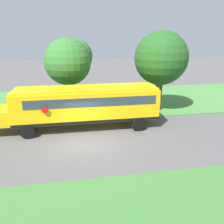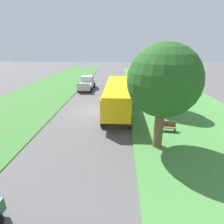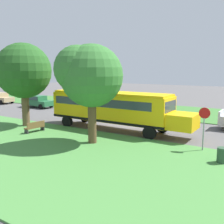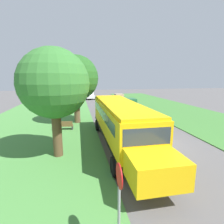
{
  "view_description": "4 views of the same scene",
  "coord_description": "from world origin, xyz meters",
  "px_view_note": "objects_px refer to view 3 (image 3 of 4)",
  "views": [
    {
      "loc": [
        13.11,
        -0.4,
        6.62
      ],
      "look_at": [
        -1.05,
        2.02,
        1.71
      ],
      "focal_mm": 35.0,
      "sensor_mm": 36.0,
      "label": 1
    },
    {
      "loc": [
        -3.01,
        18.48,
        7.03
      ],
      "look_at": [
        -2.27,
        4.18,
        1.5
      ],
      "focal_mm": 28.0,
      "sensor_mm": 36.0,
      "label": 2
    },
    {
      "loc": [
        -20.77,
        -11.41,
        5.04
      ],
      "look_at": [
        -1.25,
        1.09,
        1.22
      ],
      "focal_mm": 42.0,
      "sensor_mm": 36.0,
      "label": 3
    },
    {
      "loc": [
        -5.58,
        -11.75,
        4.93
      ],
      "look_at": [
        -2.42,
        4.42,
        1.66
      ],
      "focal_mm": 28.0,
      "sensor_mm": 36.0,
      "label": 4
    }
  ],
  "objects_px": {
    "school_bus": "(113,107)",
    "oak_tree_beside_bus": "(88,74)",
    "car_tan_middle": "(0,97)",
    "oak_tree_roadside_mid": "(24,70)",
    "stop_sign": "(204,124)",
    "trash_bin": "(222,156)",
    "car_green_nearest": "(37,101)",
    "park_bench": "(35,127)"
  },
  "relations": [
    {
      "from": "school_bus",
      "to": "car_green_nearest",
      "type": "distance_m",
      "value": 16.24
    },
    {
      "from": "stop_sign",
      "to": "oak_tree_beside_bus",
      "type": "bearing_deg",
      "value": 109.73
    },
    {
      "from": "stop_sign",
      "to": "trash_bin",
      "type": "height_order",
      "value": "stop_sign"
    },
    {
      "from": "car_tan_middle",
      "to": "trash_bin",
      "type": "bearing_deg",
      "value": -105.58
    },
    {
      "from": "school_bus",
      "to": "car_green_nearest",
      "type": "height_order",
      "value": "school_bus"
    },
    {
      "from": "school_bus",
      "to": "trash_bin",
      "type": "xyz_separation_m",
      "value": [
        -3.64,
        -9.25,
        -1.47
      ]
    },
    {
      "from": "park_bench",
      "to": "trash_bin",
      "type": "bearing_deg",
      "value": -87.22
    },
    {
      "from": "oak_tree_beside_bus",
      "to": "oak_tree_roadside_mid",
      "type": "distance_m",
      "value": 8.18
    },
    {
      "from": "oak_tree_roadside_mid",
      "to": "car_tan_middle",
      "type": "bearing_deg",
      "value": 62.54
    },
    {
      "from": "school_bus",
      "to": "car_tan_middle",
      "type": "distance_m",
      "value": 24.0
    },
    {
      "from": "school_bus",
      "to": "trash_bin",
      "type": "distance_m",
      "value": 10.05
    },
    {
      "from": "park_bench",
      "to": "oak_tree_roadside_mid",
      "type": "bearing_deg",
      "value": 62.23
    },
    {
      "from": "stop_sign",
      "to": "oak_tree_roadside_mid",
      "type": "bearing_deg",
      "value": 93.84
    },
    {
      "from": "oak_tree_roadside_mid",
      "to": "stop_sign",
      "type": "xyz_separation_m",
      "value": [
        1.01,
        -14.99,
        -3.2
      ]
    },
    {
      "from": "car_tan_middle",
      "to": "car_green_nearest",
      "type": "bearing_deg",
      "value": -90.0
    },
    {
      "from": "car_tan_middle",
      "to": "trash_bin",
      "type": "relative_size",
      "value": 4.89
    },
    {
      "from": "car_green_nearest",
      "to": "oak_tree_roadside_mid",
      "type": "relative_size",
      "value": 0.61
    },
    {
      "from": "oak_tree_beside_bus",
      "to": "stop_sign",
      "type": "distance_m",
      "value": 7.96
    },
    {
      "from": "oak_tree_beside_bus",
      "to": "stop_sign",
      "type": "relative_size",
      "value": 2.43
    },
    {
      "from": "car_tan_middle",
      "to": "school_bus",
      "type": "bearing_deg",
      "value": -103.14
    },
    {
      "from": "car_tan_middle",
      "to": "trash_bin",
      "type": "height_order",
      "value": "car_tan_middle"
    },
    {
      "from": "car_tan_middle",
      "to": "park_bench",
      "type": "xyz_separation_m",
      "value": [
        -9.76,
        -18.75,
        -0.4
      ]
    },
    {
      "from": "oak_tree_beside_bus",
      "to": "trash_bin",
      "type": "relative_size",
      "value": 7.41
    },
    {
      "from": "trash_bin",
      "to": "car_tan_middle",
      "type": "bearing_deg",
      "value": 74.42
    },
    {
      "from": "stop_sign",
      "to": "trash_bin",
      "type": "bearing_deg",
      "value": -139.66
    },
    {
      "from": "school_bus",
      "to": "oak_tree_beside_bus",
      "type": "relative_size",
      "value": 1.86
    },
    {
      "from": "oak_tree_roadside_mid",
      "to": "trash_bin",
      "type": "height_order",
      "value": "oak_tree_roadside_mid"
    },
    {
      "from": "oak_tree_beside_bus",
      "to": "car_tan_middle",
      "type": "bearing_deg",
      "value": 67.77
    },
    {
      "from": "car_green_nearest",
      "to": "trash_bin",
      "type": "distance_m",
      "value": 26.15
    },
    {
      "from": "car_green_nearest",
      "to": "oak_tree_beside_bus",
      "type": "bearing_deg",
      "value": -121.54
    },
    {
      "from": "oak_tree_roadside_mid",
      "to": "stop_sign",
      "type": "height_order",
      "value": "oak_tree_roadside_mid"
    },
    {
      "from": "oak_tree_roadside_mid",
      "to": "stop_sign",
      "type": "distance_m",
      "value": 15.36
    },
    {
      "from": "oak_tree_beside_bus",
      "to": "park_bench",
      "type": "distance_m",
      "value": 6.9
    },
    {
      "from": "car_tan_middle",
      "to": "oak_tree_beside_bus",
      "type": "bearing_deg",
      "value": -112.23
    },
    {
      "from": "car_tan_middle",
      "to": "trash_bin",
      "type": "xyz_separation_m",
      "value": [
        -9.09,
        -32.6,
        -0.43
      ]
    },
    {
      "from": "car_green_nearest",
      "to": "oak_tree_beside_bus",
      "type": "xyz_separation_m",
      "value": [
        -9.9,
        -16.12,
        3.82
      ]
    },
    {
      "from": "oak_tree_roadside_mid",
      "to": "trash_bin",
      "type": "distance_m",
      "value": 17.04
    },
    {
      "from": "car_green_nearest",
      "to": "car_tan_middle",
      "type": "bearing_deg",
      "value": 90.0
    },
    {
      "from": "car_tan_middle",
      "to": "stop_sign",
      "type": "xyz_separation_m",
      "value": [
        -7.4,
        -31.17,
        0.86
      ]
    },
    {
      "from": "stop_sign",
      "to": "park_bench",
      "type": "distance_m",
      "value": 12.71
    },
    {
      "from": "car_tan_middle",
      "to": "stop_sign",
      "type": "height_order",
      "value": "stop_sign"
    },
    {
      "from": "car_tan_middle",
      "to": "oak_tree_roadside_mid",
      "type": "distance_m",
      "value": 18.68
    }
  ]
}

